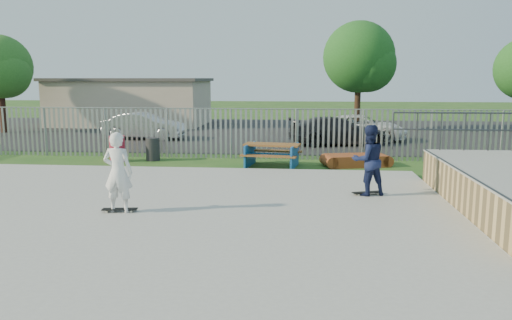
# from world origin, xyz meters

# --- Properties ---
(ground) EXTENTS (120.00, 120.00, 0.00)m
(ground) POSITION_xyz_m (0.00, 0.00, 0.00)
(ground) COLOR #224E1B
(ground) RESTS_ON ground
(concrete_slab) EXTENTS (15.00, 12.00, 0.15)m
(concrete_slab) POSITION_xyz_m (0.00, 0.00, 0.07)
(concrete_slab) COLOR #A2A29C
(concrete_slab) RESTS_ON ground
(fence) EXTENTS (26.04, 16.02, 2.00)m
(fence) POSITION_xyz_m (1.00, 4.59, 1.00)
(fence) COLOR gray
(fence) RESTS_ON ground
(picnic_table) EXTENTS (2.21, 1.91, 0.84)m
(picnic_table) POSITION_xyz_m (2.77, 7.25, 0.43)
(picnic_table) COLOR brown
(picnic_table) RESTS_ON ground
(funbox) EXTENTS (2.27, 1.52, 0.42)m
(funbox) POSITION_xyz_m (5.84, 7.68, 0.21)
(funbox) COLOR brown
(funbox) RESTS_ON ground
(trash_bin_red) EXTENTS (0.59, 0.59, 0.99)m
(trash_bin_red) POSITION_xyz_m (-3.29, 7.87, 0.49)
(trash_bin_red) COLOR #A61931
(trash_bin_red) RESTS_ON ground
(trash_bin_grey) EXTENTS (0.54, 0.54, 0.89)m
(trash_bin_grey) POSITION_xyz_m (-1.97, 8.19, 0.45)
(trash_bin_grey) COLOR #262629
(trash_bin_grey) RESTS_ON ground
(parking_lot) EXTENTS (40.00, 18.00, 0.02)m
(parking_lot) POSITION_xyz_m (0.00, 19.00, 0.01)
(parking_lot) COLOR black
(parking_lot) RESTS_ON ground
(car_silver) EXTENTS (4.30, 1.69, 1.40)m
(car_silver) POSITION_xyz_m (-4.44, 14.80, 0.72)
(car_silver) COLOR #B5B5BA
(car_silver) RESTS_ON parking_lot
(car_dark) EXTENTS (4.93, 2.85, 1.34)m
(car_dark) POSITION_xyz_m (5.49, 13.43, 0.69)
(car_dark) COLOR black
(car_dark) RESTS_ON parking_lot
(car_white) EXTENTS (5.04, 3.06, 1.31)m
(car_white) POSITION_xyz_m (6.85, 15.45, 0.67)
(car_white) COLOR white
(car_white) RESTS_ON parking_lot
(building) EXTENTS (10.40, 6.40, 3.20)m
(building) POSITION_xyz_m (-8.00, 23.00, 1.61)
(building) COLOR beige
(building) RESTS_ON ground
(tree_mid) EXTENTS (4.27, 4.27, 6.58)m
(tree_mid) POSITION_xyz_m (7.12, 20.21, 4.43)
(tree_mid) COLOR #3D2718
(tree_mid) RESTS_ON ground
(skateboard_a) EXTENTS (0.82, 0.45, 0.08)m
(skateboard_a) POSITION_xyz_m (5.60, 2.40, 0.19)
(skateboard_a) COLOR black
(skateboard_a) RESTS_ON concrete_slab
(skateboard_b) EXTENTS (0.82, 0.31, 0.08)m
(skateboard_b) POSITION_xyz_m (-0.28, 0.12, 0.19)
(skateboard_b) COLOR black
(skateboard_b) RESTS_ON concrete_slab
(skater_navy) EXTENTS (1.08, 0.95, 1.85)m
(skater_navy) POSITION_xyz_m (5.60, 2.40, 1.08)
(skater_navy) COLOR #161F46
(skater_navy) RESTS_ON concrete_slab
(skater_white) EXTENTS (0.69, 0.47, 1.85)m
(skater_white) POSITION_xyz_m (-0.28, 0.12, 1.08)
(skater_white) COLOR white
(skater_white) RESTS_ON concrete_slab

